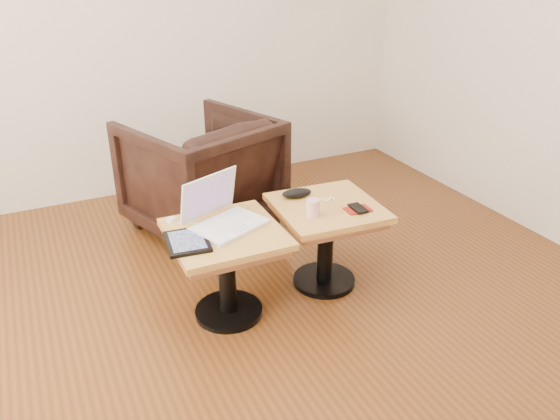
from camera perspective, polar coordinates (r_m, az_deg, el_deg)
name	(u,v)px	position (r m, az deg, el deg)	size (l,w,h in m)	color
room_shell	(245,73)	(2.00, -3.71, 14.08)	(4.52, 4.52, 2.71)	#482A12
side_table_left	(226,253)	(2.75, -5.67, -4.45)	(0.55, 0.55, 0.50)	black
side_table_right	(326,225)	(3.01, 4.86, -1.59)	(0.58, 0.58, 0.50)	black
laptop	(222,216)	(2.73, -6.03, -0.59)	(0.43, 0.40, 0.25)	white
tablet	(187,242)	(2.60, -9.68, -3.26)	(0.22, 0.27, 0.02)	black
charging_adapter	(172,220)	(2.81, -11.27, -1.03)	(0.04, 0.04, 0.02)	white
glasses_case	(297,193)	(3.02, 1.76, 1.78)	(0.17, 0.07, 0.05)	black
striped_cup	(313,208)	(2.81, 3.45, 0.22)	(0.07, 0.07, 0.09)	#DE5F79
earbuds_tangle	(329,199)	(3.00, 5.12, 1.12)	(0.07, 0.05, 0.01)	white
phone_on_sleeve	(358,209)	(2.91, 8.14, 0.12)	(0.14, 0.12, 0.02)	maroon
armchair	(201,175)	(3.65, -8.22, 3.69)	(0.83, 0.86, 0.78)	black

